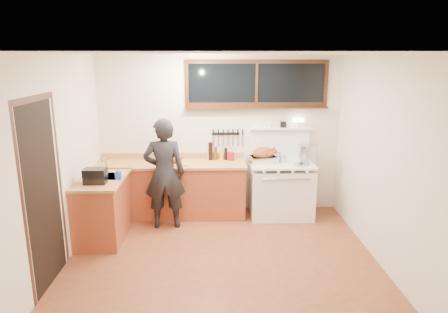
{
  "coord_description": "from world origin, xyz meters",
  "views": [
    {
      "loc": [
        -0.1,
        -4.8,
        2.55
      ],
      "look_at": [
        0.05,
        0.85,
        1.15
      ],
      "focal_mm": 32.0,
      "sensor_mm": 36.0,
      "label": 1
    }
  ],
  "objects_px": {
    "man": "(164,174)",
    "roast_turkey": "(263,156)",
    "vintage_stove": "(281,188)",
    "cutting_board": "(174,161)"
  },
  "relations": [
    {
      "from": "man",
      "to": "roast_turkey",
      "type": "distance_m",
      "value": 1.63
    },
    {
      "from": "vintage_stove",
      "to": "roast_turkey",
      "type": "bearing_deg",
      "value": 170.41
    },
    {
      "from": "vintage_stove",
      "to": "man",
      "type": "xyz_separation_m",
      "value": [
        -1.85,
        -0.41,
        0.38
      ]
    },
    {
      "from": "cutting_board",
      "to": "roast_turkey",
      "type": "xyz_separation_m",
      "value": [
        1.43,
        0.09,
        0.05
      ]
    },
    {
      "from": "man",
      "to": "roast_turkey",
      "type": "height_order",
      "value": "man"
    },
    {
      "from": "roast_turkey",
      "to": "vintage_stove",
      "type": "bearing_deg",
      "value": -9.59
    },
    {
      "from": "man",
      "to": "cutting_board",
      "type": "height_order",
      "value": "man"
    },
    {
      "from": "vintage_stove",
      "to": "man",
      "type": "bearing_deg",
      "value": -167.42
    },
    {
      "from": "vintage_stove",
      "to": "man",
      "type": "height_order",
      "value": "man"
    },
    {
      "from": "vintage_stove",
      "to": "cutting_board",
      "type": "bearing_deg",
      "value": -178.57
    }
  ]
}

